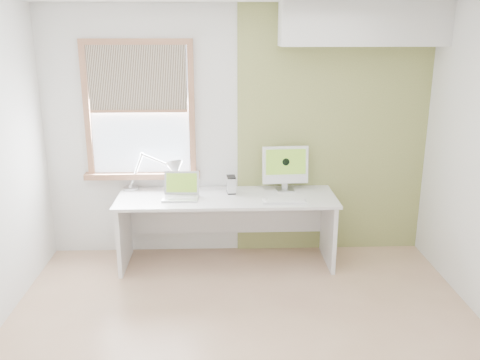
{
  "coord_description": "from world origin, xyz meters",
  "views": [
    {
      "loc": [
        -0.17,
        -3.53,
        2.36
      ],
      "look_at": [
        0.0,
        1.05,
        1.0
      ],
      "focal_mm": 38.5,
      "sensor_mm": 36.0,
      "label": 1
    }
  ],
  "objects_px": {
    "desk": "(227,213)",
    "external_drive": "(231,185)",
    "laptop": "(181,191)",
    "desk_lamp": "(167,171)",
    "imac": "(285,166)"
  },
  "relations": [
    {
      "from": "desk_lamp",
      "to": "laptop",
      "type": "xyz_separation_m",
      "value": [
        0.16,
        -0.22,
        -0.15
      ]
    },
    {
      "from": "desk",
      "to": "external_drive",
      "type": "bearing_deg",
      "value": 51.01
    },
    {
      "from": "laptop",
      "to": "external_drive",
      "type": "xyz_separation_m",
      "value": [
        0.5,
        0.13,
        0.03
      ]
    },
    {
      "from": "laptop",
      "to": "imac",
      "type": "height_order",
      "value": "imac"
    },
    {
      "from": "desk",
      "to": "external_drive",
      "type": "relative_size",
      "value": 12.47
    },
    {
      "from": "external_drive",
      "to": "imac",
      "type": "distance_m",
      "value": 0.59
    },
    {
      "from": "desk",
      "to": "laptop",
      "type": "bearing_deg",
      "value": -171.75
    },
    {
      "from": "laptop",
      "to": "external_drive",
      "type": "distance_m",
      "value": 0.52
    },
    {
      "from": "desk_lamp",
      "to": "imac",
      "type": "height_order",
      "value": "imac"
    },
    {
      "from": "desk",
      "to": "desk_lamp",
      "type": "xyz_separation_m",
      "value": [
        -0.62,
        0.16,
        0.4
      ]
    },
    {
      "from": "desk_lamp",
      "to": "imac",
      "type": "relative_size",
      "value": 1.45
    },
    {
      "from": "imac",
      "to": "laptop",
      "type": "bearing_deg",
      "value": -169.1
    },
    {
      "from": "desk_lamp",
      "to": "laptop",
      "type": "distance_m",
      "value": 0.31
    },
    {
      "from": "desk_lamp",
      "to": "external_drive",
      "type": "xyz_separation_m",
      "value": [
        0.66,
        -0.1,
        -0.12
      ]
    },
    {
      "from": "desk_lamp",
      "to": "laptop",
      "type": "bearing_deg",
      "value": -54.38
    }
  ]
}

